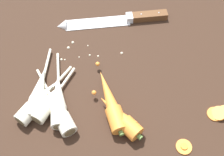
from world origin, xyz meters
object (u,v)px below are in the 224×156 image
at_px(chefs_knife, 111,21).
at_px(whole_carrot, 111,102).
at_px(carrot_slice_stray_near, 184,147).
at_px(parsnip_mid_right, 39,92).
at_px(parsnip_mid_left, 49,101).
at_px(whole_carrot_second, 120,117).
at_px(parsnip_back, 58,110).
at_px(parsnip_outer, 38,102).
at_px(parsnip_front, 58,100).

height_order(chefs_knife, whole_carrot, whole_carrot).
relative_size(chefs_knife, carrot_slice_stray_near, 9.16).
xyz_separation_m(whole_carrot, parsnip_mid_right, (-0.18, 0.05, -0.00)).
relative_size(chefs_knife, parsnip_mid_left, 2.13).
xyz_separation_m(whole_carrot_second, parsnip_mid_left, (-0.17, 0.06, -0.00)).
bearing_deg(parsnip_back, parsnip_outer, 152.45).
xyz_separation_m(parsnip_front, parsnip_mid_right, (-0.05, 0.03, 0.00)).
relative_size(chefs_knife, whole_carrot_second, 2.43).
xyz_separation_m(chefs_knife, whole_carrot_second, (-0.01, -0.34, 0.01)).
height_order(parsnip_mid_left, parsnip_mid_right, same).
height_order(whole_carrot_second, parsnip_mid_right, whole_carrot_second).
xyz_separation_m(whole_carrot, carrot_slice_stray_near, (0.16, -0.12, -0.02)).
bearing_deg(parsnip_mid_right, parsnip_front, -27.76).
bearing_deg(parsnip_mid_right, carrot_slice_stray_near, -26.26).
height_order(whole_carrot, parsnip_back, whole_carrot).
xyz_separation_m(parsnip_back, parsnip_outer, (-0.05, 0.03, 0.00)).
relative_size(whole_carrot, parsnip_front, 0.94).
bearing_deg(parsnip_outer, parsnip_front, 1.02).
distance_m(parsnip_mid_right, parsnip_back, 0.07).
relative_size(parsnip_back, carrot_slice_stray_near, 5.36).
xyz_separation_m(whole_carrot_second, parsnip_mid_right, (-0.20, 0.09, -0.00)).
relative_size(whole_carrot_second, parsnip_mid_right, 0.65).
bearing_deg(chefs_knife, parsnip_mid_left, -123.10).
relative_size(parsnip_front, parsnip_mid_right, 1.05).
bearing_deg(whole_carrot, whole_carrot_second, -67.97).
relative_size(chefs_knife, parsnip_outer, 2.02).
distance_m(chefs_knife, parsnip_back, 0.34).
bearing_deg(whole_carrot, parsnip_mid_left, 174.03).
xyz_separation_m(whole_carrot_second, carrot_slice_stray_near, (0.14, -0.08, -0.02)).
distance_m(whole_carrot, parsnip_front, 0.13).
distance_m(parsnip_mid_left, carrot_slice_stray_near, 0.35).
xyz_separation_m(parsnip_mid_left, parsnip_mid_right, (-0.03, 0.03, -0.00)).
bearing_deg(whole_carrot_second, whole_carrot, 112.03).
relative_size(chefs_knife, whole_carrot, 1.60).
bearing_deg(whole_carrot_second, parsnip_outer, 162.91).
xyz_separation_m(parsnip_mid_right, carrot_slice_stray_near, (0.34, -0.17, -0.02)).
distance_m(whole_carrot, parsnip_mid_left, 0.16).
height_order(parsnip_mid_left, parsnip_outer, same).
distance_m(parsnip_mid_left, parsnip_outer, 0.03).
height_order(whole_carrot, parsnip_front, whole_carrot).
bearing_deg(parsnip_back, whole_carrot, 3.99).
bearing_deg(parsnip_back, parsnip_front, 88.66).
relative_size(whole_carrot_second, parsnip_outer, 0.83).
bearing_deg(whole_carrot_second, parsnip_back, 166.86).
relative_size(parsnip_front, parsnip_back, 1.13).
xyz_separation_m(whole_carrot, parsnip_mid_left, (-0.15, 0.02, -0.00)).
bearing_deg(parsnip_mid_left, parsnip_outer, 176.83).
xyz_separation_m(parsnip_mid_left, parsnip_outer, (-0.03, 0.00, -0.00)).
distance_m(parsnip_mid_left, parsnip_back, 0.03).
relative_size(chefs_knife, parsnip_mid_right, 1.58).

